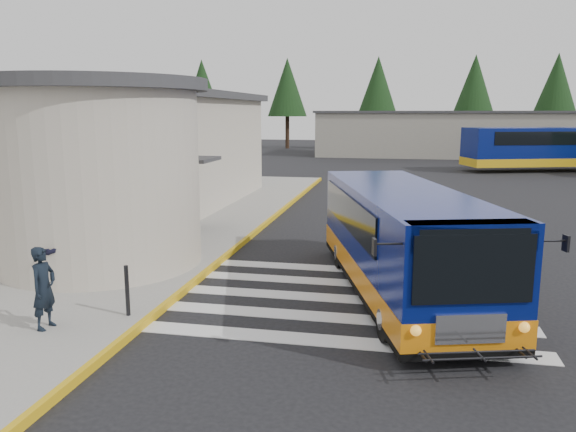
% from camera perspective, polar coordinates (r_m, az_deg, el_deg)
% --- Properties ---
extents(ground, '(140.00, 140.00, 0.00)m').
position_cam_1_polar(ground, '(13.47, 7.77, -7.38)').
color(ground, black).
rests_on(ground, ground).
extents(sidewalk, '(10.00, 34.00, 0.15)m').
position_cam_1_polar(sidewalk, '(19.84, -18.30, -1.77)').
color(sidewalk, gray).
rests_on(sidewalk, ground).
extents(curb_strip, '(0.12, 34.00, 0.16)m').
position_cam_1_polar(curb_strip, '(17.94, -4.39, -2.51)').
color(curb_strip, gold).
rests_on(curb_strip, ground).
extents(station_building, '(12.70, 18.70, 4.80)m').
position_cam_1_polar(station_building, '(22.91, -19.10, 6.08)').
color(station_building, '#B8AF9C').
rests_on(station_building, ground).
extents(crosswalk, '(8.00, 5.35, 0.01)m').
position_cam_1_polar(crosswalk, '(12.75, 5.27, -8.34)').
color(crosswalk, silver).
rests_on(crosswalk, ground).
extents(depot_building, '(26.40, 8.40, 4.20)m').
position_cam_1_polar(depot_building, '(55.09, 17.04, 8.00)').
color(depot_building, gray).
rests_on(depot_building, ground).
extents(tree_line, '(58.40, 4.40, 10.00)m').
position_cam_1_polar(tree_line, '(63.10, 16.84, 12.53)').
color(tree_line, black).
rests_on(tree_line, ground).
extents(transit_bus, '(4.75, 8.85, 2.43)m').
position_cam_1_polar(transit_bus, '(12.94, 11.48, -2.91)').
color(transit_bus, '#08135D').
rests_on(transit_bus, ground).
extents(pedestrian_a, '(0.41, 0.59, 1.56)m').
position_cam_1_polar(pedestrian_a, '(11.36, -23.57, -6.72)').
color(pedestrian_a, black).
rests_on(pedestrian_a, sidewalk).
extents(pedestrian_b, '(0.76, 0.93, 1.77)m').
position_cam_1_polar(pedestrian_b, '(13.69, -22.66, -3.32)').
color(pedestrian_b, black).
rests_on(pedestrian_b, sidewalk).
extents(bollard, '(0.08, 0.08, 1.02)m').
position_cam_1_polar(bollard, '(11.58, -16.02, -7.29)').
color(bollard, black).
rests_on(bollard, sidewalk).
extents(far_bus_a, '(10.52, 5.88, 2.62)m').
position_cam_1_polar(far_bus_a, '(43.21, 24.03, 6.44)').
color(far_bus_a, '#071358').
rests_on(far_bus_a, ground).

